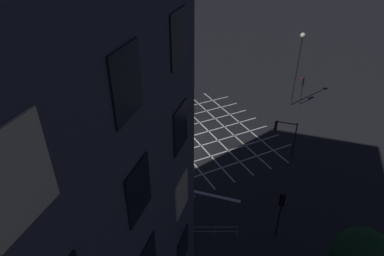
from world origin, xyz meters
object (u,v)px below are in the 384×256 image
at_px(traffic_light_se_main, 55,138).
at_px(street_lamp_west, 118,43).
at_px(traffic_light_sw_cross, 145,62).
at_px(street_lamp_east, 76,190).
at_px(traffic_light_sw_main, 138,67).
at_px(traffic_light_median_north, 284,130).
at_px(traffic_light_nw_cross, 302,85).
at_px(traffic_light_ne_main, 281,206).
at_px(street_lamp_far, 299,55).

xyz_separation_m(traffic_light_se_main, street_lamp_west, (-15.71, -2.36, 2.84)).
bearing_deg(traffic_light_sw_cross, street_lamp_east, -73.46).
bearing_deg(traffic_light_sw_main, traffic_light_median_north, 64.93).
distance_m(street_lamp_east, street_lamp_west, 24.75).
bearing_deg(traffic_light_nw_cross, traffic_light_median_north, 83.97).
distance_m(traffic_light_sw_main, traffic_light_ne_main, 26.25).
height_order(traffic_light_sw_main, street_lamp_west, street_lamp_west).
distance_m(traffic_light_nw_cross, street_lamp_west, 21.67).
bearing_deg(traffic_light_sw_cross, traffic_light_ne_main, -46.57).
bearing_deg(traffic_light_se_main, traffic_light_median_north, -65.40).
distance_m(traffic_light_sw_cross, traffic_light_ne_main, 27.01).
distance_m(traffic_light_sw_cross, street_lamp_far, 18.38).
relative_size(traffic_light_median_north, traffic_light_ne_main, 0.94).
bearing_deg(traffic_light_ne_main, traffic_light_nw_cross, -1.23).
distance_m(traffic_light_se_main, traffic_light_ne_main, 18.45).
xyz_separation_m(traffic_light_sw_main, traffic_light_sw_cross, (-1.45, 0.39, 0.10)).
relative_size(traffic_light_sw_cross, street_lamp_east, 0.52).
xyz_separation_m(traffic_light_median_north, street_lamp_east, (15.19, -10.41, 3.27)).
relative_size(traffic_light_median_north, street_lamp_west, 0.42).
relative_size(traffic_light_sw_cross, street_lamp_west, 0.51).
height_order(traffic_light_se_main, traffic_light_nw_cross, traffic_light_se_main).
distance_m(street_lamp_east, street_lamp_far, 27.41).
height_order(traffic_light_se_main, traffic_light_sw_cross, traffic_light_se_main).
bearing_deg(traffic_light_median_north, traffic_light_nw_cross, -96.03).
xyz_separation_m(traffic_light_se_main, street_lamp_east, (7.09, 7.29, 2.58)).
bearing_deg(traffic_light_ne_main, street_lamp_east, 116.72).
relative_size(traffic_light_nw_cross, street_lamp_far, 0.40).
bearing_deg(street_lamp_west, traffic_light_nw_cross, 97.80).
xyz_separation_m(traffic_light_sw_main, traffic_light_median_north, (8.55, 18.28, -0.41)).
bearing_deg(traffic_light_sw_main, street_lamp_far, 94.63).
xyz_separation_m(traffic_light_sw_cross, street_lamp_west, (2.40, -2.17, 3.02)).
height_order(traffic_light_sw_cross, street_lamp_east, street_lamp_east).
bearing_deg(traffic_light_se_main, traffic_light_nw_cross, -45.31).
relative_size(traffic_light_nw_cross, street_lamp_west, 0.41).
bearing_deg(traffic_light_sw_main, traffic_light_se_main, 2.00).
height_order(traffic_light_sw_cross, traffic_light_ne_main, traffic_light_sw_cross).
bearing_deg(street_lamp_far, traffic_light_sw_cross, -89.84).
bearing_deg(street_lamp_east, traffic_light_sw_main, -161.66).
distance_m(traffic_light_sw_main, traffic_light_se_main, 16.67).
xyz_separation_m(traffic_light_ne_main, street_lamp_west, (-17.21, -20.74, 3.43)).
bearing_deg(traffic_light_sw_main, traffic_light_nw_cross, 95.74).
bearing_deg(street_lamp_far, street_lamp_west, -83.12).
xyz_separation_m(traffic_light_nw_cross, street_lamp_west, (2.90, -21.17, 3.63)).
height_order(traffic_light_sw_main, traffic_light_median_north, traffic_light_sw_main).
distance_m(traffic_light_sw_cross, traffic_light_nw_cross, 19.01).
xyz_separation_m(traffic_light_nw_cross, street_lamp_east, (25.69, -11.52, 3.37)).
bearing_deg(traffic_light_sw_main, street_lamp_west, -61.95).
distance_m(traffic_light_se_main, traffic_light_sw_cross, 18.11).
xyz_separation_m(traffic_light_sw_main, street_lamp_west, (0.95, -1.78, 3.12)).
bearing_deg(traffic_light_sw_main, traffic_light_sw_cross, 164.92).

